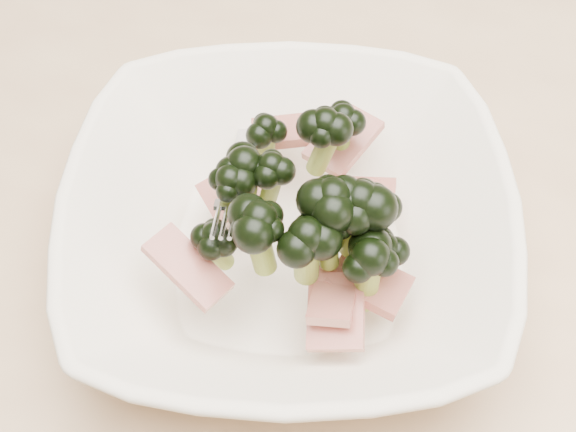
% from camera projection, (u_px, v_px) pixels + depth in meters
% --- Properties ---
extents(dining_table, '(1.20, 0.80, 0.75)m').
position_uv_depth(dining_table, '(441.00, 310.00, 0.64)').
color(dining_table, tan).
rests_on(dining_table, ground).
extents(broccoli_dish, '(0.36, 0.36, 0.12)m').
position_uv_depth(broccoli_dish, '(290.00, 226.00, 0.52)').
color(broccoli_dish, '#F1E2CB').
rests_on(broccoli_dish, dining_table).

